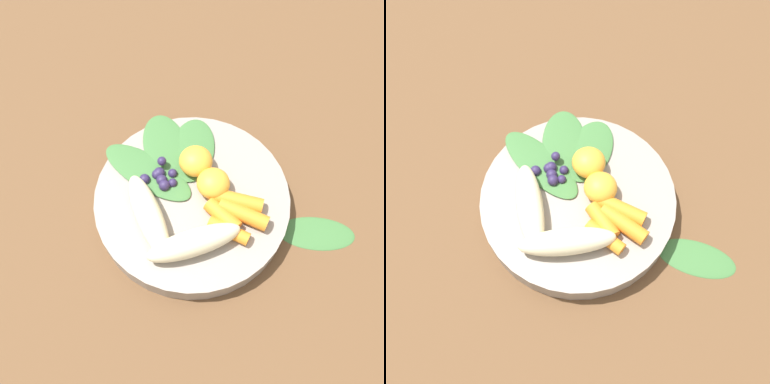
{
  "view_description": "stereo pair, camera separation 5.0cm",
  "coord_description": "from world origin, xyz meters",
  "views": [
    {
      "loc": [
        -0.22,
        0.08,
        0.49
      ],
      "look_at": [
        0.0,
        0.0,
        0.04
      ],
      "focal_mm": 38.5,
      "sensor_mm": 36.0,
      "label": 1
    },
    {
      "loc": [
        -0.23,
        0.03,
        0.49
      ],
      "look_at": [
        0.0,
        0.0,
        0.04
      ],
      "focal_mm": 38.5,
      "sensor_mm": 36.0,
      "label": 2
    }
  ],
  "objects": [
    {
      "name": "carrot_front",
      "position": [
        -0.06,
        -0.02,
        0.04
      ],
      "size": [
        0.05,
        0.05,
        0.02
      ],
      "primitive_type": "cylinder",
      "rotation": [
        0.0,
        1.57,
        3.9
      ],
      "color": "orange",
      "rests_on": "bowl"
    },
    {
      "name": "banana_peeled_right",
      "position": [
        -0.01,
        0.06,
        0.05
      ],
      "size": [
        0.11,
        0.04,
        0.03
      ],
      "primitive_type": "ellipsoid",
      "rotation": [
        0.0,
        0.0,
        3.19
      ],
      "color": "beige",
      "rests_on": "bowl"
    },
    {
      "name": "carrot_mid_left",
      "position": [
        -0.04,
        -0.02,
        0.04
      ],
      "size": [
        0.05,
        0.04,
        0.02
      ],
      "primitive_type": "cylinder",
      "rotation": [
        0.0,
        1.57,
        3.58
      ],
      "color": "orange",
      "rests_on": "bowl"
    },
    {
      "name": "orange_segment_near",
      "position": [
        0.04,
        -0.02,
        0.05
      ],
      "size": [
        0.04,
        0.04,
        0.03
      ],
      "primitive_type": "ellipsoid",
      "color": "#F4A833",
      "rests_on": "bowl"
    },
    {
      "name": "orange_segment_far",
      "position": [
        -0.0,
        -0.03,
        0.05
      ],
      "size": [
        0.04,
        0.04,
        0.03
      ],
      "primitive_type": "ellipsoid",
      "color": "#F4A833",
      "rests_on": "bowl"
    },
    {
      "name": "kale_leaf_left",
      "position": [
        0.06,
        -0.02,
        0.03
      ],
      "size": [
        0.11,
        0.1,
        0.01
      ],
      "primitive_type": "ellipsoid",
      "rotation": [
        0.0,
        0.0,
        5.8
      ],
      "color": "#3D7038",
      "rests_on": "bowl"
    },
    {
      "name": "carrot_mid_right",
      "position": [
        -0.05,
        -0.05,
        0.04
      ],
      "size": [
        0.06,
        0.06,
        0.02
      ],
      "primitive_type": "cylinder",
      "rotation": [
        0.0,
        1.57,
        3.93
      ],
      "color": "orange",
      "rests_on": "bowl"
    },
    {
      "name": "carrot_rear",
      "position": [
        -0.03,
        -0.05,
        0.04
      ],
      "size": [
        0.05,
        0.06,
        0.02
      ],
      "primitive_type": "cylinder",
      "rotation": [
        0.0,
        1.57,
        4.11
      ],
      "color": "orange",
      "rests_on": "bowl"
    },
    {
      "name": "banana_peeled_left",
      "position": [
        -0.06,
        0.02,
        0.05
      ],
      "size": [
        0.03,
        0.11,
        0.03
      ],
      "primitive_type": "ellipsoid",
      "rotation": [
        0.0,
        0.0,
        4.7
      ],
      "color": "beige",
      "rests_on": "bowl"
    },
    {
      "name": "bowl",
      "position": [
        0.0,
        0.0,
        0.02
      ],
      "size": [
        0.24,
        0.24,
        0.03
      ],
      "primitive_type": "cylinder",
      "color": "gray",
      "rests_on": "ground_plane"
    },
    {
      "name": "kale_leaf_stray",
      "position": [
        -0.09,
        -0.14,
        0.0
      ],
      "size": [
        0.08,
        0.11,
        0.01
      ],
      "primitive_type": "ellipsoid",
      "rotation": [
        0.0,
        0.0,
        4.29
      ],
      "color": "#3D7038",
      "rests_on": "ground_plane"
    },
    {
      "name": "ground_plane",
      "position": [
        0.0,
        0.0,
        0.0
      ],
      "size": [
        2.4,
        2.4,
        0.0
      ],
      "primitive_type": "plane",
      "color": "brown"
    },
    {
      "name": "blueberry_pile",
      "position": [
        0.04,
        0.03,
        0.04
      ],
      "size": [
        0.04,
        0.05,
        0.02
      ],
      "color": "#2D234C",
      "rests_on": "bowl"
    },
    {
      "name": "kale_leaf_rear",
      "position": [
        0.05,
        0.04,
        0.03
      ],
      "size": [
        0.14,
        0.12,
        0.01
      ],
      "primitive_type": "ellipsoid",
      "rotation": [
        0.0,
        0.0,
        6.91
      ],
      "color": "#3D7038",
      "rests_on": "bowl"
    },
    {
      "name": "kale_leaf_right",
      "position": [
        0.08,
        0.01,
        0.03
      ],
      "size": [
        0.11,
        0.07,
        0.01
      ],
      "primitive_type": "ellipsoid",
      "rotation": [
        0.0,
        0.0,
        6.2
      ],
      "color": "#3D7038",
      "rests_on": "bowl"
    }
  ]
}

